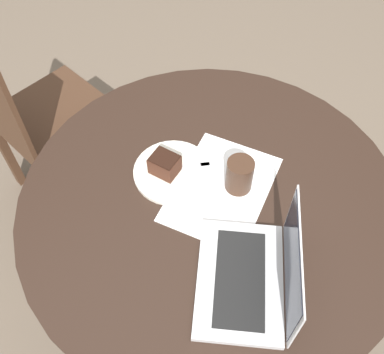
# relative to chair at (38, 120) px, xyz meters

# --- Properties ---
(ground_plane) EXTENTS (12.00, 12.00, 0.00)m
(ground_plane) POSITION_rel_chair_xyz_m (0.25, -0.81, -0.49)
(ground_plane) COLOR #6B5B4C
(dining_table) EXTENTS (1.08, 1.08, 0.73)m
(dining_table) POSITION_rel_chair_xyz_m (0.25, -0.81, 0.10)
(dining_table) COLOR black
(dining_table) RESTS_ON ground_plane
(chair) EXTENTS (0.50, 0.50, 0.94)m
(chair) POSITION_rel_chair_xyz_m (0.00, 0.00, 0.00)
(chair) COLOR #472D1E
(chair) RESTS_ON ground_plane
(paper_document) EXTENTS (0.43, 0.40, 0.00)m
(paper_document) POSITION_rel_chair_xyz_m (0.29, -0.80, 0.25)
(paper_document) COLOR white
(paper_document) RESTS_ON dining_table
(plate) EXTENTS (0.23, 0.23, 0.01)m
(plate) POSITION_rel_chair_xyz_m (0.21, -0.68, 0.26)
(plate) COLOR silver
(plate) RESTS_ON dining_table
(cake_slice) EXTENTS (0.09, 0.10, 0.06)m
(cake_slice) POSITION_rel_chair_xyz_m (0.19, -0.67, 0.29)
(cake_slice) COLOR #472619
(cake_slice) RESTS_ON plate
(fork) EXTENTS (0.16, 0.09, 0.00)m
(fork) POSITION_rel_chair_xyz_m (0.25, -0.69, 0.26)
(fork) COLOR silver
(fork) RESTS_ON plate
(coffee_glass) EXTENTS (0.08, 0.08, 0.11)m
(coffee_glass) POSITION_rel_chair_xyz_m (0.34, -0.82, 0.30)
(coffee_glass) COLOR #3D2619
(coffee_glass) RESTS_ON dining_table
(laptop) EXTENTS (0.37, 0.38, 0.21)m
(laptop) POSITION_rel_chair_xyz_m (0.19, -1.07, 0.29)
(laptop) COLOR silver
(laptop) RESTS_ON dining_table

